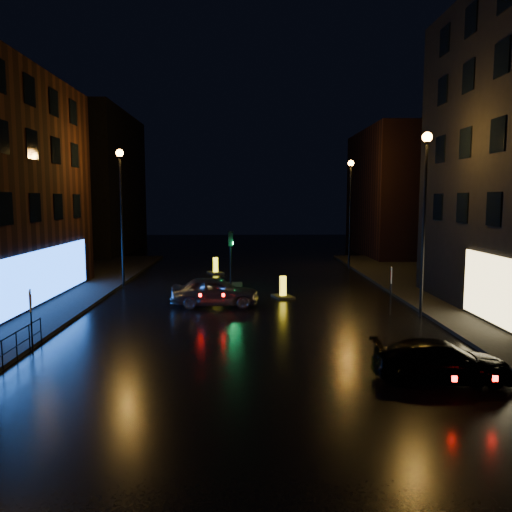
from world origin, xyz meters
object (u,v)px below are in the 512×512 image
object	(u,v)px
silver_hatchback	(215,291)
road_sign_left	(31,306)
bollard_far	(216,270)
traffic_signal	(231,279)
bollard_near	(283,293)
dark_sedan	(441,361)
road_sign_right	(391,279)

from	to	relation	value
silver_hatchback	road_sign_left	size ratio (longest dim) A/B	1.99
bollard_far	road_sign_left	distance (m)	19.54
traffic_signal	bollard_near	xyz separation A→B (m)	(2.96, -3.41, -0.24)
traffic_signal	road_sign_left	size ratio (longest dim) A/B	1.55
silver_hatchback	traffic_signal	bearing A→B (deg)	-6.21
road_sign_left	dark_sedan	bearing A→B (deg)	-33.28
traffic_signal	road_sign_right	world-z (taller)	traffic_signal
traffic_signal	bollard_far	distance (m)	5.86
bollard_far	road_sign_left	bearing A→B (deg)	-128.97
bollard_far	road_sign_left	xyz separation A→B (m)	(-5.42, -18.72, 1.40)
bollard_far	silver_hatchback	bearing A→B (deg)	-109.56
dark_sedan	road_sign_left	xyz separation A→B (m)	(-13.44, 3.11, 1.07)
dark_sedan	silver_hatchback	bearing A→B (deg)	37.93
silver_hatchback	road_sign_right	size ratio (longest dim) A/B	1.96
traffic_signal	road_sign_right	size ratio (longest dim) A/B	1.53
road_sign_right	dark_sedan	bearing A→B (deg)	98.62
silver_hatchback	bollard_far	world-z (taller)	silver_hatchback
dark_sedan	bollard_far	xyz separation A→B (m)	(-8.02, 21.83, -0.33)
traffic_signal	road_sign_left	bearing A→B (deg)	-117.24
traffic_signal	bollard_far	xyz separation A→B (m)	(-1.28, 5.71, -0.24)
road_sign_left	bollard_far	bearing A→B (deg)	53.62
dark_sedan	bollard_near	size ratio (longest dim) A/B	2.55
road_sign_left	traffic_signal	bearing A→B (deg)	42.52
silver_hatchback	bollard_near	bearing A→B (deg)	-59.70
silver_hatchback	dark_sedan	distance (m)	12.95
silver_hatchback	bollard_near	world-z (taller)	silver_hatchback
traffic_signal	road_sign_left	xyz separation A→B (m)	(-6.70, -13.01, 1.16)
bollard_near	silver_hatchback	bearing A→B (deg)	-168.56
traffic_signal	road_sign_right	bearing A→B (deg)	-44.72
traffic_signal	bollard_far	size ratio (longest dim) A/B	2.16
silver_hatchback	road_sign_right	distance (m)	8.66
bollard_near	bollard_far	bearing A→B (deg)	96.52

